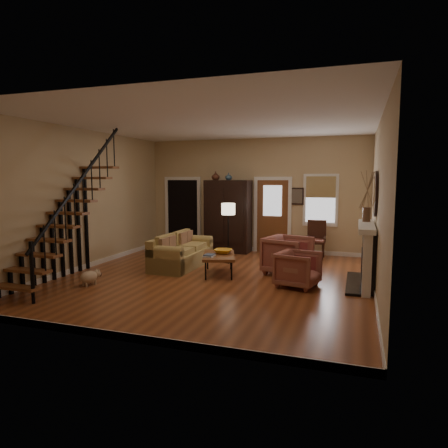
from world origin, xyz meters
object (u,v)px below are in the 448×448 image
(armchair_right, at_px, (288,255))
(floor_lamp, at_px, (228,233))
(armoire, at_px, (228,216))
(armchair_left, at_px, (298,269))
(side_chair, at_px, (316,240))
(sofa, at_px, (182,251))
(coffee_table, at_px, (219,264))

(armchair_right, xyz_separation_m, floor_lamp, (-1.66, 0.76, 0.33))
(armoire, relative_size, floor_lamp, 1.38)
(armchair_left, bearing_deg, side_chair, 11.99)
(side_chair, bearing_deg, sofa, -145.50)
(armoire, height_order, floor_lamp, armoire)
(armoire, distance_m, sofa, 2.40)
(sofa, distance_m, armchair_left, 3.11)
(armoire, height_order, side_chair, armoire)
(coffee_table, xyz_separation_m, armchair_left, (1.84, -0.47, 0.13))
(sofa, relative_size, coffee_table, 1.70)
(armchair_right, bearing_deg, coffee_table, 124.53)
(armoire, distance_m, coffee_table, 2.93)
(side_chair, bearing_deg, armchair_right, -101.58)
(armoire, bearing_deg, floor_lamp, -71.80)
(coffee_table, bearing_deg, armoire, 103.86)
(coffee_table, relative_size, armchair_left, 1.51)
(armchair_left, height_order, armchair_right, armchair_right)
(sofa, distance_m, armchair_right, 2.59)
(coffee_table, bearing_deg, sofa, 157.36)
(armchair_left, xyz_separation_m, floor_lamp, (-2.03, 1.76, 0.41))
(sofa, xyz_separation_m, floor_lamp, (0.93, 0.81, 0.39))
(coffee_table, height_order, side_chair, side_chair)
(coffee_table, distance_m, side_chair, 3.16)
(sofa, xyz_separation_m, coffee_table, (1.13, -0.47, -0.15))
(sofa, height_order, armchair_left, sofa)
(armoire, distance_m, armchair_left, 4.13)
(coffee_table, xyz_separation_m, floor_lamp, (-0.20, 1.28, 0.54))
(armoire, bearing_deg, sofa, -101.28)
(armchair_left, height_order, side_chair, side_chair)
(sofa, xyz_separation_m, armchair_left, (2.96, -0.94, -0.02))
(armoire, bearing_deg, side_chair, -4.48)
(coffee_table, bearing_deg, armchair_right, 19.43)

